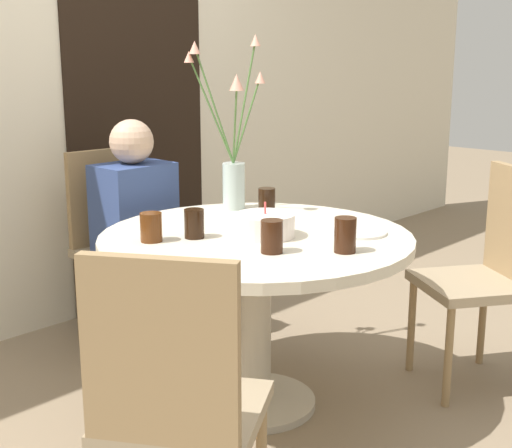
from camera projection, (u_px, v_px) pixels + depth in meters
The scene contains 16 objects.
ground_plane at pixel (256, 405), 2.84m from camera, with size 16.00×16.00×0.00m, color #89755B.
wall_back at pixel (49, 67), 3.45m from camera, with size 8.00×0.05×2.60m.
doorway_panel at pixel (138, 118), 3.85m from camera, with size 0.90×0.01×2.05m.
dining_table at pixel (256, 266), 2.70m from camera, with size 1.18×1.18×0.70m.
chair_right_flank at pixel (117, 234), 3.42m from camera, with size 0.43×0.43×0.92m.
chair_left_flank at pixel (175, 399), 1.78m from camera, with size 0.55×0.55×0.92m.
chair_near_front at pixel (489, 264), 2.92m from camera, with size 0.56×0.56×0.92m.
birthday_cake at pixel (266, 225), 2.64m from camera, with size 0.22×0.22×0.13m.
flower_vase at pixel (232, 154), 3.06m from camera, with size 0.27×0.31×0.74m.
side_plate at pixel (358, 232), 2.69m from camera, with size 0.22×0.22×0.01m.
drink_glass_0 at pixel (151, 227), 2.56m from camera, with size 0.08×0.08×0.11m.
drink_glass_1 at pixel (194, 224), 2.61m from camera, with size 0.07×0.07×0.11m.
drink_glass_2 at pixel (267, 205), 2.87m from camera, with size 0.07×0.07×0.14m.
drink_glass_3 at pixel (272, 236), 2.41m from camera, with size 0.08×0.08×0.11m.
drink_glass_4 at pixel (345, 235), 2.42m from camera, with size 0.08×0.08×0.12m.
person_woman at pixel (136, 243), 3.31m from camera, with size 0.34×0.24×1.08m.
Camera 1 is at (-1.89, -1.77, 1.36)m, focal length 50.00 mm.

